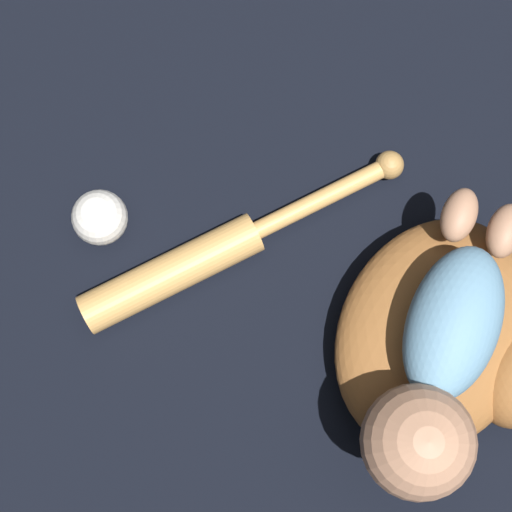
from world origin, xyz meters
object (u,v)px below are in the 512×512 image
object	(u,v)px
baby_figure	(438,375)
baseball	(100,218)
baseball_glove	(450,340)
baseball_bat	(206,256)

from	to	relation	value
baby_figure	baseball	world-z (taller)	baby_figure
baseball_glove	baseball	world-z (taller)	baseball_glove
baby_figure	baseball	size ratio (longest dim) A/B	4.88
baseball_glove	baseball_bat	bearing A→B (deg)	-62.63
baseball_glove	baseball	bearing A→B (deg)	-62.41
baseball_bat	baseball	distance (m)	0.14
baby_figure	baseball	distance (m)	0.45
baby_figure	baseball	bearing A→B (deg)	-70.01
baseball_glove	baseball_bat	distance (m)	0.31
baby_figure	baseball_glove	bearing A→B (deg)	-170.20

